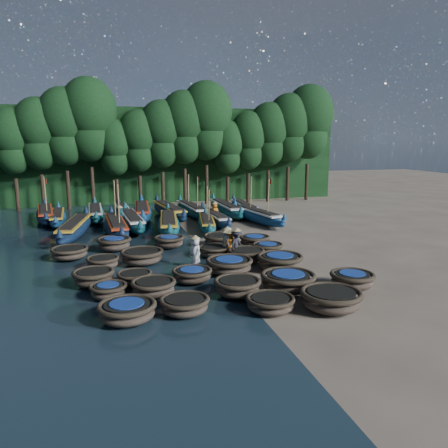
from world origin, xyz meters
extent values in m
plane|color=#7F715D|center=(0.00, 0.00, 0.00)|extent=(120.00, 120.00, 0.00)
cube|color=black|center=(0.00, 23.50, 5.00)|extent=(40.00, 3.00, 10.00)
ellipsoid|color=#4C3C2F|center=(-5.04, -8.84, 0.34)|extent=(2.43, 2.43, 0.68)
torus|color=#3A3022|center=(-5.04, -8.84, 0.66)|extent=(2.25, 2.25, 0.21)
cylinder|color=black|center=(-5.04, -8.84, 0.70)|extent=(1.71, 1.71, 0.06)
cylinder|color=navy|center=(-5.04, -8.84, 0.74)|extent=(1.32, 1.32, 0.04)
ellipsoid|color=#4C3C2F|center=(-2.82, -8.67, 0.31)|extent=(2.12, 2.12, 0.62)
torus|color=#3A3022|center=(-2.82, -8.67, 0.60)|extent=(2.00, 2.00, 0.19)
cylinder|color=black|center=(-2.82, -8.67, 0.64)|extent=(1.52, 1.52, 0.06)
ellipsoid|color=#4C3C2F|center=(0.51, -9.36, 0.29)|extent=(2.03, 2.03, 0.58)
torus|color=#3A3022|center=(0.51, -9.36, 0.56)|extent=(1.98, 1.98, 0.18)
cylinder|color=black|center=(0.51, -9.36, 0.60)|extent=(1.51, 1.51, 0.05)
ellipsoid|color=#4C3C2F|center=(2.94, -9.82, 0.37)|extent=(3.04, 3.04, 0.75)
torus|color=#3A3022|center=(2.94, -9.82, 0.72)|extent=(2.52, 2.52, 0.23)
cylinder|color=black|center=(2.94, -9.82, 0.77)|extent=(1.93, 1.93, 0.07)
ellipsoid|color=#4C3C2F|center=(-5.69, -6.10, 0.28)|extent=(1.73, 1.73, 0.57)
torus|color=#3A3022|center=(-5.69, -6.10, 0.55)|extent=(1.64, 1.64, 0.17)
cylinder|color=black|center=(-5.69, -6.10, 0.59)|extent=(1.23, 1.23, 0.05)
cylinder|color=navy|center=(-5.69, -6.10, 0.62)|extent=(0.95, 0.95, 0.03)
ellipsoid|color=#4C3C2F|center=(-3.78, -6.38, 0.33)|extent=(2.38, 2.38, 0.67)
torus|color=#3A3022|center=(-3.78, -6.38, 0.65)|extent=(1.99, 1.99, 0.20)
cylinder|color=black|center=(-3.78, -6.38, 0.69)|extent=(1.50, 1.50, 0.06)
ellipsoid|color=#4C3C2F|center=(-0.24, -7.34, 0.35)|extent=(1.95, 1.95, 0.71)
torus|color=#3A3022|center=(-0.24, -7.34, 0.69)|extent=(2.10, 2.10, 0.21)
cylinder|color=black|center=(-0.24, -7.34, 0.73)|extent=(1.58, 1.58, 0.06)
ellipsoid|color=#4C3C2F|center=(2.17, -7.28, 0.38)|extent=(3.07, 3.07, 0.75)
torus|color=#3A3022|center=(2.17, -7.28, 0.73)|extent=(2.53, 2.53, 0.23)
cylinder|color=black|center=(2.17, -7.28, 0.77)|extent=(1.93, 1.93, 0.07)
cylinder|color=navy|center=(2.17, -7.28, 0.82)|extent=(1.49, 1.49, 0.05)
ellipsoid|color=#4C3C2F|center=(5.15, -7.75, 0.34)|extent=(2.14, 2.14, 0.68)
torus|color=#3A3022|center=(5.15, -7.75, 0.66)|extent=(2.06, 2.06, 0.21)
cylinder|color=black|center=(5.15, -7.75, 0.70)|extent=(1.55, 1.55, 0.06)
cylinder|color=navy|center=(5.15, -7.75, 0.74)|extent=(1.19, 1.19, 0.04)
ellipsoid|color=#4C3C2F|center=(-6.34, -4.30, 0.35)|extent=(2.27, 2.27, 0.70)
torus|color=#3A3022|center=(-6.34, -4.30, 0.68)|extent=(1.96, 1.96, 0.21)
cylinder|color=black|center=(-6.34, -4.30, 0.72)|extent=(1.47, 1.47, 0.06)
ellipsoid|color=#4C3C2F|center=(-4.48, -4.60, 0.29)|extent=(1.95, 1.95, 0.57)
torus|color=#3A3022|center=(-4.48, -4.60, 0.56)|extent=(1.68, 1.68, 0.17)
cylinder|color=black|center=(-4.48, -4.60, 0.59)|extent=(1.26, 1.26, 0.05)
ellipsoid|color=#4C3C2F|center=(-1.78, -4.94, 0.30)|extent=(1.99, 1.99, 0.60)
torus|color=#3A3022|center=(-1.78, -4.94, 0.58)|extent=(1.95, 1.95, 0.18)
cylinder|color=black|center=(-1.78, -4.94, 0.62)|extent=(1.49, 1.49, 0.05)
cylinder|color=navy|center=(-1.78, -4.94, 0.66)|extent=(1.14, 1.14, 0.04)
ellipsoid|color=#4C3C2F|center=(0.33, -4.05, 0.35)|extent=(2.65, 2.65, 0.70)
torus|color=#3A3022|center=(0.33, -4.05, 0.68)|extent=(2.41, 2.41, 0.21)
cylinder|color=black|center=(0.33, -4.05, 0.72)|extent=(1.84, 1.84, 0.06)
cylinder|color=navy|center=(0.33, -4.05, 0.76)|extent=(1.42, 1.42, 0.04)
ellipsoid|color=#4C3C2F|center=(3.04, -4.24, 0.38)|extent=(2.91, 2.91, 0.76)
torus|color=#3A3022|center=(3.04, -4.24, 0.73)|extent=(2.42, 2.42, 0.23)
cylinder|color=black|center=(3.04, -4.24, 0.78)|extent=(1.84, 1.84, 0.07)
cylinder|color=navy|center=(3.04, -4.24, 0.82)|extent=(1.42, 1.42, 0.05)
ellipsoid|color=#4C3C2F|center=(-5.92, -1.63, 0.31)|extent=(2.09, 2.09, 0.61)
torus|color=#3A3022|center=(-5.92, -1.63, 0.60)|extent=(1.72, 1.72, 0.19)
cylinder|color=black|center=(-5.92, -1.63, 0.63)|extent=(1.29, 1.29, 0.06)
ellipsoid|color=#4C3C2F|center=(-3.84, -1.16, 0.36)|extent=(2.81, 2.81, 0.72)
torus|color=#3A3022|center=(-3.84, -1.16, 0.70)|extent=(2.37, 2.37, 0.22)
cylinder|color=black|center=(-3.84, -1.16, 0.74)|extent=(1.80, 1.80, 0.07)
ellipsoid|color=#4C3C2F|center=(0.39, -0.71, 0.29)|extent=(2.20, 2.20, 0.58)
torus|color=#3A3022|center=(0.39, -0.71, 0.57)|extent=(1.92, 1.92, 0.18)
cylinder|color=black|center=(0.39, -0.71, 0.60)|extent=(1.46, 1.46, 0.05)
ellipsoid|color=#4C3C2F|center=(1.84, -2.22, 0.32)|extent=(2.48, 2.48, 0.65)
torus|color=#3A3022|center=(1.84, -2.22, 0.63)|extent=(2.08, 2.08, 0.20)
cylinder|color=black|center=(1.84, -2.22, 0.67)|extent=(1.58, 1.58, 0.06)
ellipsoid|color=#4C3C2F|center=(3.55, -1.08, 0.31)|extent=(2.24, 2.24, 0.61)
torus|color=#3A3022|center=(3.55, -1.08, 0.59)|extent=(1.86, 1.86, 0.18)
cylinder|color=black|center=(3.55, -1.08, 0.63)|extent=(1.40, 1.40, 0.06)
cylinder|color=navy|center=(3.55, -1.08, 0.67)|extent=(1.08, 1.08, 0.04)
ellipsoid|color=#4C3C2F|center=(-7.76, 0.89, 0.32)|extent=(2.26, 2.26, 0.63)
torus|color=#3A3022|center=(-7.76, 0.89, 0.61)|extent=(2.10, 2.10, 0.19)
cylinder|color=black|center=(-7.76, 0.89, 0.65)|extent=(1.60, 1.60, 0.06)
ellipsoid|color=#4C3C2F|center=(-5.25, 2.24, 0.36)|extent=(2.38, 2.38, 0.73)
torus|color=#3A3022|center=(-5.25, 2.24, 0.70)|extent=(2.08, 2.08, 0.22)
cylinder|color=black|center=(-5.25, 2.24, 0.75)|extent=(1.56, 1.56, 0.07)
cylinder|color=navy|center=(-5.25, 2.24, 0.79)|extent=(1.20, 1.20, 0.04)
ellipsoid|color=#4C3C2F|center=(-1.88, 2.03, 0.33)|extent=(2.03, 2.03, 0.67)
torus|color=#3A3022|center=(-1.88, 2.03, 0.65)|extent=(1.91, 1.91, 0.20)
cylinder|color=black|center=(-1.88, 2.03, 0.69)|extent=(1.43, 1.43, 0.06)
cylinder|color=navy|center=(-1.88, 2.03, 0.73)|extent=(1.10, 1.10, 0.04)
ellipsoid|color=#4C3C2F|center=(1.31, 1.36, 0.38)|extent=(2.27, 2.27, 0.75)
torus|color=#3A3022|center=(1.31, 1.36, 0.73)|extent=(2.23, 2.23, 0.23)
cylinder|color=black|center=(1.31, 1.36, 0.78)|extent=(1.68, 1.68, 0.07)
ellipsoid|color=#4C3C2F|center=(3.44, 0.91, 0.32)|extent=(2.11, 2.11, 0.64)
torus|color=#3A3022|center=(3.44, 0.91, 0.62)|extent=(1.96, 1.96, 0.19)
cylinder|color=black|center=(3.44, 0.91, 0.66)|extent=(1.48, 1.48, 0.06)
cylinder|color=navy|center=(3.44, 0.91, 0.70)|extent=(1.14, 1.14, 0.04)
ellipsoid|color=#0F2238|center=(-7.81, 7.07, 0.55)|extent=(2.85, 8.92, 1.10)
cone|color=#0F2238|center=(-7.18, 11.30, 1.26)|extent=(0.48, 0.48, 0.66)
cone|color=#0F2238|center=(-8.44, 2.83, 1.21)|extent=(0.48, 0.48, 0.55)
cube|color=gold|center=(-7.81, 7.07, 1.01)|extent=(2.14, 6.90, 0.13)
cube|color=black|center=(-7.81, 7.07, 1.10)|extent=(1.72, 5.99, 0.11)
ellipsoid|color=#0F2238|center=(-5.00, 7.01, 0.54)|extent=(2.09, 8.77, 1.09)
cone|color=#0F2238|center=(-5.26, 11.24, 1.25)|extent=(0.48, 0.48, 0.65)
cone|color=#0F2238|center=(-4.75, 2.78, 1.20)|extent=(0.48, 0.48, 0.54)
cube|color=#A82F14|center=(-5.00, 7.01, 1.00)|extent=(1.55, 6.79, 0.13)
cube|color=black|center=(-5.00, 7.01, 1.09)|extent=(1.20, 5.91, 0.11)
cylinder|color=#997F4C|center=(-4.97, 8.32, 2.28)|extent=(0.08, 0.26, 3.04)
cylinder|color=#997F4C|center=(-4.80, 5.39, 2.28)|extent=(0.08, 0.26, 3.04)
plane|color=red|center=(-4.63, 5.40, 3.61)|extent=(0.00, 0.38, 0.38)
ellipsoid|color=#0D3E4E|center=(-3.76, 8.97, 0.53)|extent=(2.16, 8.53, 1.05)
cone|color=#0D3E4E|center=(-4.08, 13.07, 1.21)|extent=(0.46, 0.46, 0.63)
cone|color=#0D3E4E|center=(-3.44, 4.87, 1.16)|extent=(0.46, 0.46, 0.53)
cube|color=silver|center=(-3.76, 8.97, 0.97)|extent=(1.61, 6.61, 0.13)
cube|color=black|center=(-3.76, 8.97, 1.05)|extent=(1.26, 5.74, 0.11)
ellipsoid|color=#0D3E4E|center=(-1.19, 7.04, 0.55)|extent=(2.70, 8.95, 1.10)
cone|color=#0D3E4E|center=(-0.64, 11.30, 1.27)|extent=(0.48, 0.48, 0.66)
cone|color=#0D3E4E|center=(-1.74, 2.78, 1.21)|extent=(0.48, 0.48, 0.55)
cube|color=gold|center=(-1.19, 7.04, 1.01)|extent=(2.02, 6.92, 0.13)
cube|color=black|center=(-1.19, 7.04, 1.10)|extent=(1.61, 6.01, 0.11)
ellipsoid|color=#0D3E4E|center=(1.72, 7.10, 0.45)|extent=(2.52, 7.38, 0.91)
cone|color=#0D3E4E|center=(2.32, 10.59, 1.04)|extent=(0.40, 0.40, 0.54)
cone|color=#0D3E4E|center=(1.12, 3.61, 1.00)|extent=(0.40, 0.40, 0.45)
cube|color=gold|center=(1.72, 7.10, 0.84)|extent=(1.89, 5.71, 0.11)
cube|color=black|center=(1.72, 7.10, 0.91)|extent=(1.53, 4.95, 0.09)
cylinder|color=#997F4C|center=(2.00, 8.15, 1.91)|extent=(0.06, 0.22, 2.54)
cylinder|color=#997F4C|center=(1.58, 5.74, 1.91)|extent=(0.06, 0.22, 2.54)
plane|color=red|center=(1.72, 5.72, 3.01)|extent=(0.00, 0.32, 0.32)
ellipsoid|color=#0F2238|center=(2.76, 8.86, 0.47)|extent=(1.72, 7.65, 0.95)
cone|color=#0F2238|center=(2.59, 12.56, 1.09)|extent=(0.42, 0.42, 0.57)
cone|color=#0F2238|center=(2.93, 5.16, 1.04)|extent=(0.42, 0.42, 0.47)
cube|color=silver|center=(2.76, 8.86, 0.87)|extent=(1.27, 5.93, 0.11)
cube|color=black|center=(2.76, 8.86, 0.95)|extent=(0.98, 5.16, 0.09)
ellipsoid|color=navy|center=(6.31, 8.65, 0.53)|extent=(2.90, 8.57, 1.05)
cone|color=navy|center=(5.63, 12.70, 1.21)|extent=(0.46, 0.46, 0.63)
cone|color=navy|center=(7.00, 4.59, 1.16)|extent=(0.46, 0.46, 0.53)
cube|color=silver|center=(6.31, 8.65, 0.97)|extent=(2.18, 6.63, 0.13)
cube|color=black|center=(6.31, 8.65, 1.05)|extent=(1.76, 5.75, 0.11)
cylinder|color=#997F4C|center=(6.21, 9.91, 2.21)|extent=(0.07, 0.25, 2.95)
cylinder|color=#997F4C|center=(6.68, 7.11, 2.21)|extent=(0.07, 0.25, 2.95)
plane|color=red|center=(6.84, 7.13, 3.50)|extent=(0.00, 0.37, 0.37)
ellipsoid|color=#0F2238|center=(-10.56, 14.01, 0.52)|extent=(2.55, 8.43, 1.04)
cone|color=#0F2238|center=(-11.07, 18.02, 1.19)|extent=(0.46, 0.46, 0.62)
cone|color=#0F2238|center=(-10.04, 9.99, 1.14)|extent=(0.46, 0.46, 0.52)
cube|color=#A82F14|center=(-10.56, 14.01, 0.96)|extent=(1.91, 6.52, 0.12)
cube|color=black|center=(-10.56, 14.01, 1.04)|extent=(1.52, 5.66, 0.10)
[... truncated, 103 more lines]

